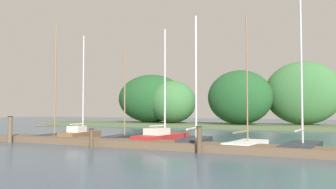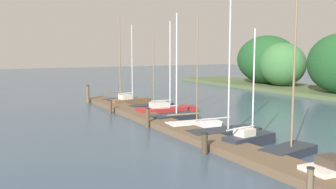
% 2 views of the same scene
% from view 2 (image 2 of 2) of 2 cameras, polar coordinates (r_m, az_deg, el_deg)
% --- Properties ---
extents(dock_pier, '(27.16, 1.80, 0.35)m').
position_cam_2_polar(dock_pier, '(23.28, -0.68, -4.35)').
color(dock_pier, brown).
rests_on(dock_pier, ground).
extents(sailboat_0, '(1.50, 3.32, 7.67)m').
position_cam_2_polar(sailboat_0, '(33.95, -7.29, -0.55)').
color(sailboat_0, '#232833').
rests_on(sailboat_0, ground).
extents(sailboat_1, '(1.47, 3.63, 6.70)m').
position_cam_2_polar(sailboat_1, '(32.04, -5.61, -0.91)').
color(sailboat_1, brown).
rests_on(sailboat_1, ground).
extents(sailboat_2, '(1.48, 3.85, 5.77)m').
position_cam_2_polar(sailboat_2, '(29.91, -2.32, -1.69)').
color(sailboat_2, '#232833').
rests_on(sailboat_2, ground).
extents(sailboat_3, '(1.73, 4.54, 6.68)m').
position_cam_2_polar(sailboat_3, '(27.35, -0.06, -2.24)').
color(sailboat_3, maroon).
rests_on(sailboat_3, ground).
extents(sailboat_4, '(1.72, 3.64, 7.01)m').
position_cam_2_polar(sailboat_4, '(25.08, 1.12, -3.20)').
color(sailboat_4, '#232833').
rests_on(sailboat_4, ground).
extents(sailboat_5, '(1.58, 3.53, 6.59)m').
position_cam_2_polar(sailboat_5, '(22.66, 4.15, -4.45)').
color(sailboat_5, white).
rests_on(sailboat_5, ground).
extents(sailboat_6, '(1.64, 4.34, 8.20)m').
position_cam_2_polar(sailboat_6, '(20.87, 8.81, -5.31)').
color(sailboat_6, '#232833').
rests_on(sailboat_6, ground).
extents(sailboat_7, '(1.37, 3.21, 5.66)m').
position_cam_2_polar(sailboat_7, '(19.01, 12.31, -6.45)').
color(sailboat_7, '#232833').
rests_on(sailboat_7, ground).
extents(sailboat_8, '(1.68, 3.09, 8.12)m').
position_cam_2_polar(sailboat_8, '(17.77, 17.95, -7.53)').
color(sailboat_8, '#232833').
rests_on(sailboat_8, ground).
extents(mooring_piling_0, '(0.30, 0.30, 1.57)m').
position_cam_2_polar(mooring_piling_0, '(33.92, -12.00, 0.06)').
color(mooring_piling_0, brown).
rests_on(mooring_piling_0, ground).
extents(mooring_piling_1, '(0.25, 0.25, 0.98)m').
position_cam_2_polar(mooring_piling_1, '(28.05, -8.68, -1.86)').
color(mooring_piling_1, '#4C3D28').
rests_on(mooring_piling_1, ground).
extents(mooring_piling_2, '(0.27, 0.27, 1.20)m').
position_cam_2_polar(mooring_piling_2, '(22.80, -3.10, -3.49)').
color(mooring_piling_2, '#4C3D28').
rests_on(mooring_piling_2, ground).
extents(mooring_piling_3, '(0.32, 0.32, 0.96)m').
position_cam_2_polar(mooring_piling_3, '(17.16, 5.55, -7.36)').
color(mooring_piling_3, '#3D3323').
rests_on(mooring_piling_3, ground).
extents(mooring_piling_4, '(0.24, 0.24, 1.00)m').
position_cam_2_polar(mooring_piling_4, '(12.99, 20.63, -12.33)').
color(mooring_piling_4, brown).
rests_on(mooring_piling_4, ground).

